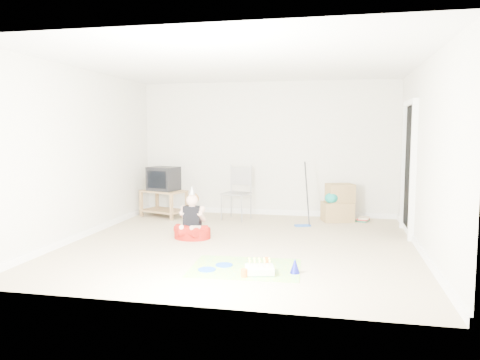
% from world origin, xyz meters
% --- Properties ---
extents(ground, '(5.00, 5.00, 0.00)m').
position_xyz_m(ground, '(0.00, 0.00, 0.00)').
color(ground, '#C1AD8A').
rests_on(ground, ground).
extents(doorway_recess, '(0.02, 0.90, 2.05)m').
position_xyz_m(doorway_recess, '(2.48, 1.20, 1.02)').
color(doorway_recess, black).
rests_on(doorway_recess, ground).
extents(tv_stand, '(0.94, 0.76, 0.51)m').
position_xyz_m(tv_stand, '(-1.91, 1.85, 0.30)').
color(tv_stand, olive).
rests_on(tv_stand, ground).
extents(crt_tv, '(0.62, 0.56, 0.45)m').
position_xyz_m(crt_tv, '(-1.91, 1.85, 0.74)').
color(crt_tv, black).
rests_on(crt_tv, tv_stand).
extents(folding_chair, '(0.55, 0.53, 1.01)m').
position_xyz_m(folding_chair, '(-0.47, 1.83, 0.49)').
color(folding_chair, gray).
rests_on(folding_chair, ground).
extents(cardboard_boxes, '(0.64, 0.56, 0.68)m').
position_xyz_m(cardboard_boxes, '(1.38, 2.09, 0.33)').
color(cardboard_boxes, '#9E7E4C').
rests_on(cardboard_boxes, ground).
extents(floor_mop, '(0.29, 0.36, 1.11)m').
position_xyz_m(floor_mop, '(0.79, 1.46, 0.26)').
color(floor_mop, '#2251AD').
rests_on(floor_mop, ground).
extents(book_pile, '(0.27, 0.31, 0.08)m').
position_xyz_m(book_pile, '(1.85, 2.14, 0.04)').
color(book_pile, '#287854').
rests_on(book_pile, ground).
extents(seated_woman, '(0.59, 0.59, 0.82)m').
position_xyz_m(seated_woman, '(-0.81, 0.21, 0.18)').
color(seated_woman, '#AA180F').
rests_on(seated_woman, ground).
extents(party_mat, '(1.37, 1.03, 0.01)m').
position_xyz_m(party_mat, '(0.30, -1.18, 0.00)').
color(party_mat, '#E73078').
rests_on(party_mat, ground).
extents(birthday_cake, '(0.38, 0.33, 0.15)m').
position_xyz_m(birthday_cake, '(0.51, -1.38, 0.05)').
color(birthday_cake, silver).
rests_on(birthday_cake, party_mat).
extents(blue_plate_near, '(0.24, 0.24, 0.01)m').
position_xyz_m(blue_plate_near, '(0.03, -1.14, 0.01)').
color(blue_plate_near, blue).
rests_on(blue_plate_near, party_mat).
extents(blue_plate_far, '(0.22, 0.22, 0.01)m').
position_xyz_m(blue_plate_far, '(-0.13, -1.37, 0.01)').
color(blue_plate_far, blue).
rests_on(blue_plate_far, party_mat).
extents(orange_cup_near, '(0.07, 0.07, 0.07)m').
position_xyz_m(orange_cup_near, '(0.52, -0.92, 0.04)').
color(orange_cup_near, orange).
rests_on(orange_cup_near, party_mat).
extents(orange_cup_far, '(0.10, 0.10, 0.09)m').
position_xyz_m(orange_cup_far, '(0.36, -1.54, 0.05)').
color(orange_cup_far, orange).
rests_on(orange_cup_far, party_mat).
extents(blue_party_hat, '(0.14, 0.14, 0.17)m').
position_xyz_m(blue_party_hat, '(0.90, -1.28, 0.09)').
color(blue_party_hat, '#171BA3').
rests_on(blue_party_hat, party_mat).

